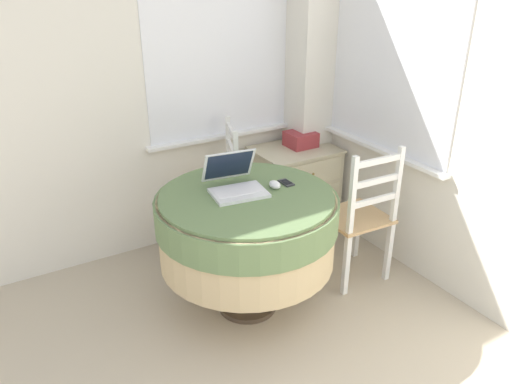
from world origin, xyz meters
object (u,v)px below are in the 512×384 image
round_dining_table (247,224)px  storage_box (301,139)px  cell_phone (286,183)px  dining_chair_near_back_window (216,190)px  laptop (235,183)px  dining_chair_near_right_window (359,218)px  computer_mouse (275,185)px  corner_cabinet (294,187)px

round_dining_table → storage_box: (0.91, 0.77, 0.13)m
round_dining_table → cell_phone: cell_phone is taller
dining_chair_near_back_window → storage_box: bearing=1.1°
laptop → dining_chair_near_right_window: size_ratio=0.39×
dining_chair_near_right_window → computer_mouse: bearing=172.1°
dining_chair_near_right_window → dining_chair_near_back_window: bearing=125.5°
round_dining_table → storage_box: size_ratio=4.88×
computer_mouse → dining_chair_near_right_window: size_ratio=0.09×
cell_phone → computer_mouse: bearing=-166.3°
laptop → computer_mouse: size_ratio=4.18×
cell_phone → dining_chair_near_back_window: bearing=97.8°
corner_cabinet → storage_box: 0.39m
round_dining_table → storage_box: bearing=40.0°
cell_phone → round_dining_table: bearing=-176.8°
round_dining_table → dining_chair_near_back_window: (0.17, 0.75, -0.13)m
computer_mouse → corner_cabinet: 1.10m
storage_box → corner_cabinet: bearing=-154.5°
round_dining_table → dining_chair_near_back_window: 0.78m
dining_chair_near_right_window → laptop: bearing=168.0°
computer_mouse → dining_chair_near_right_window: 0.69m
cell_phone → corner_cabinet: (0.57, 0.72, -0.44)m
dining_chair_near_back_window → corner_cabinet: (0.67, -0.02, -0.12)m
cell_phone → storage_box: bearing=49.6°
storage_box → dining_chair_near_right_window: bearing=-99.1°
laptop → corner_cabinet: bearing=36.8°
laptop → storage_box: bearing=36.1°
laptop → corner_cabinet: laptop is taller
round_dining_table → laptop: (-0.03, 0.08, 0.23)m
cell_phone → dining_chair_near_right_window: 0.60m
computer_mouse → cell_phone: 0.10m
computer_mouse → dining_chair_near_right_window: (0.59, -0.08, -0.34)m
storage_box → round_dining_table: bearing=-140.0°
cell_phone → dining_chair_near_back_window: size_ratio=0.11×
computer_mouse → round_dining_table: bearing=177.7°
cell_phone → corner_cabinet: size_ratio=0.16×
computer_mouse → dining_chair_near_right_window: bearing=-7.9°
cell_phone → dining_chair_near_back_window: dining_chair_near_back_window is taller
round_dining_table → storage_box: 1.20m
round_dining_table → cell_phone: bearing=3.2°
dining_chair_near_back_window → dining_chair_near_right_window: same height
corner_cabinet → dining_chair_near_right_window: bearing=-94.9°
dining_chair_near_back_window → round_dining_table: bearing=-103.0°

